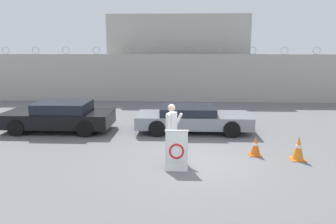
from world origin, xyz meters
name	(u,v)px	position (x,y,z in m)	size (l,w,h in m)	color
ground_plane	(195,161)	(0.00, 0.00, 0.00)	(90.00, 90.00, 0.00)	slate
perimeter_wall	(189,78)	(0.00, 11.15, 1.51)	(36.00, 0.30, 3.46)	#ADA8A0
building_block	(179,55)	(-0.72, 16.31, 2.79)	(9.60, 7.51, 5.59)	#B2ADA3
barricade_sign	(177,150)	(-0.56, -0.61, 0.57)	(0.68, 0.67, 1.14)	white
security_guard	(172,129)	(-0.73, 0.10, 0.99)	(0.52, 0.63, 1.77)	black
traffic_cone_near	(298,148)	(3.22, 0.26, 0.38)	(0.42, 0.42, 0.77)	orange
traffic_cone_mid	(256,146)	(1.99, 0.65, 0.32)	(0.38, 0.38, 0.65)	orange
parked_car_front_coupe	(60,116)	(-5.53, 3.49, 0.63)	(4.45, 2.01, 1.23)	black
parked_car_rear_sedan	(192,118)	(0.02, 3.63, 0.56)	(4.69, 1.96, 1.06)	black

